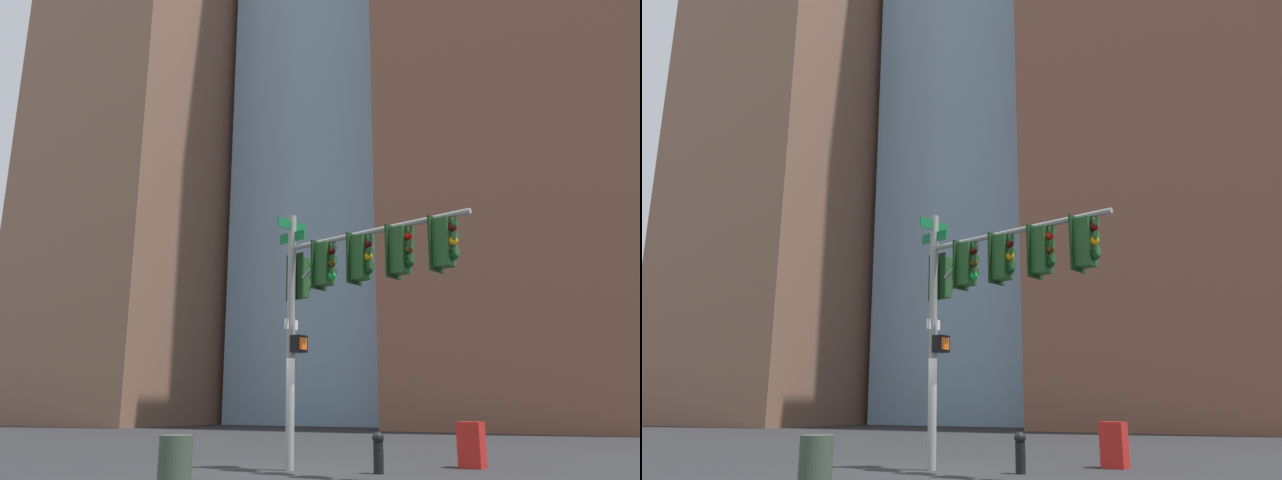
% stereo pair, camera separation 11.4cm
% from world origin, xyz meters
% --- Properties ---
extents(ground_plane, '(200.00, 200.00, 0.00)m').
position_xyz_m(ground_plane, '(0.00, 0.00, 0.00)').
color(ground_plane, '#262628').
extents(signal_pole_assembly, '(1.65, 5.14, 6.04)m').
position_xyz_m(signal_pole_assembly, '(-0.20, -1.59, 4.28)').
color(signal_pole_assembly, gray).
rests_on(signal_pole_assembly, ground_plane).
extents(fire_hydrant, '(0.34, 0.26, 0.87)m').
position_xyz_m(fire_hydrant, '(0.36, -2.08, 0.47)').
color(fire_hydrant, black).
rests_on(fire_hydrant, ground_plane).
extents(litter_bin, '(0.56, 0.56, 0.95)m').
position_xyz_m(litter_bin, '(-4.27, -0.40, 0.47)').
color(litter_bin, '#384738').
rests_on(litter_bin, ground_plane).
extents(newspaper_box, '(0.49, 0.60, 1.05)m').
position_xyz_m(newspaper_box, '(2.54, -3.53, 0.53)').
color(newspaper_box, red).
rests_on(newspaper_box, ground_plane).
extents(building_brick_nearside, '(18.08, 16.40, 39.49)m').
position_xyz_m(building_brick_nearside, '(29.74, -1.53, 19.75)').
color(building_brick_nearside, brown).
rests_on(building_brick_nearside, ground_plane).
extents(building_brick_midblock, '(23.85, 14.61, 48.83)m').
position_xyz_m(building_brick_midblock, '(28.30, 29.55, 24.41)').
color(building_brick_midblock, '#845B47').
rests_on(building_brick_midblock, ground_plane).
extents(building_glass_tower, '(32.35, 26.08, 83.90)m').
position_xyz_m(building_glass_tower, '(41.85, 8.44, 41.95)').
color(building_glass_tower, '#7A99B2').
rests_on(building_glass_tower, ground_plane).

